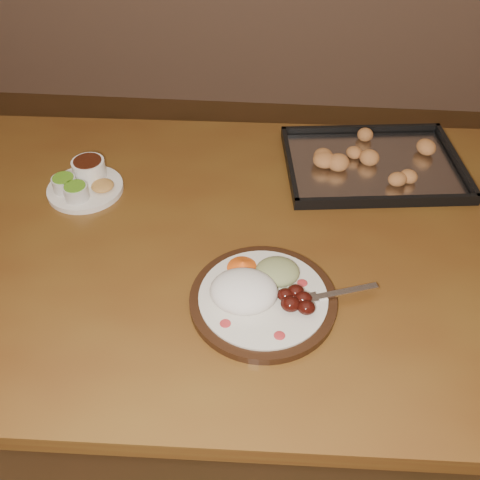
{
  "coord_description": "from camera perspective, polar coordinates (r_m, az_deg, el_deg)",
  "views": [
    {
      "loc": [
        0.2,
        -0.72,
        1.5
      ],
      "look_at": [
        0.13,
        0.05,
        0.77
      ],
      "focal_mm": 40.0,
      "sensor_mm": 36.0,
      "label": 1
    }
  ],
  "objects": [
    {
      "name": "condiment_saucer",
      "position": [
        1.25,
        -16.3,
        5.94
      ],
      "size": [
        0.17,
        0.17,
        0.06
      ],
      "rotation": [
        0.0,
        0.0,
        -0.35
      ],
      "color": "white",
      "rests_on": "dining_table"
    },
    {
      "name": "ground",
      "position": [
        1.67,
        -4.99,
        -20.56
      ],
      "size": [
        4.0,
        4.0,
        0.0
      ],
      "primitive_type": "plane",
      "color": "brown",
      "rests_on": "ground"
    },
    {
      "name": "dinner_plate",
      "position": [
        0.96,
        2.17,
        -5.77
      ],
      "size": [
        0.34,
        0.27,
        0.06
      ],
      "rotation": [
        0.0,
        0.0,
        -0.03
      ],
      "color": "black",
      "rests_on": "dining_table"
    },
    {
      "name": "dining_table",
      "position": [
        1.16,
        0.06,
        -3.19
      ],
      "size": [
        1.52,
        0.94,
        0.75
      ],
      "rotation": [
        0.0,
        0.0,
        0.03
      ],
      "color": "brown",
      "rests_on": "ground"
    },
    {
      "name": "baking_tray",
      "position": [
        1.32,
        13.99,
        7.92
      ],
      "size": [
        0.44,
        0.35,
        0.04
      ],
      "rotation": [
        0.0,
        0.0,
        0.12
      ],
      "color": "black",
      "rests_on": "dining_table"
    }
  ]
}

